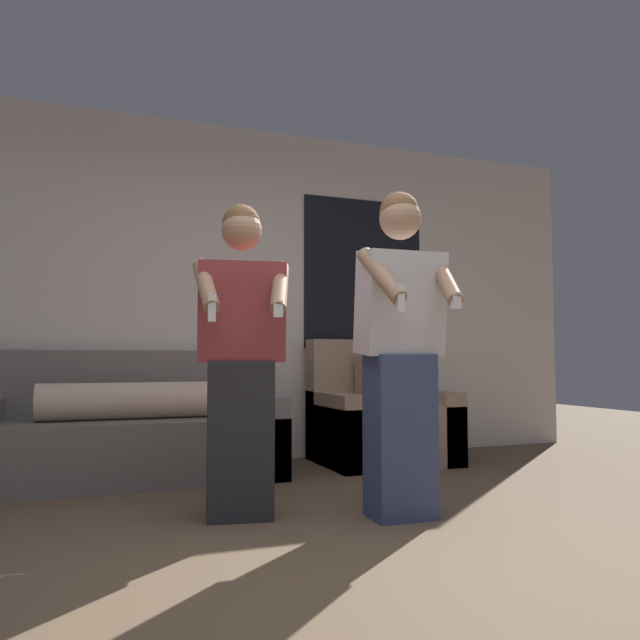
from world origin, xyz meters
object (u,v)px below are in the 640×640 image
at_px(couch, 124,433).
at_px(person_left, 241,359).
at_px(armchair, 380,420).
at_px(person_right, 401,350).

height_order(couch, person_left, person_left).
bearing_deg(couch, armchair, 0.55).
bearing_deg(armchair, person_right, -112.55).
bearing_deg(couch, person_left, -69.20).
relative_size(couch, person_left, 1.27).
bearing_deg(armchair, couch, -179.45).
height_order(person_left, person_right, person_right).
relative_size(person_left, person_right, 0.96).
bearing_deg(couch, person_right, -51.33).
distance_m(armchair, person_right, 1.81).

